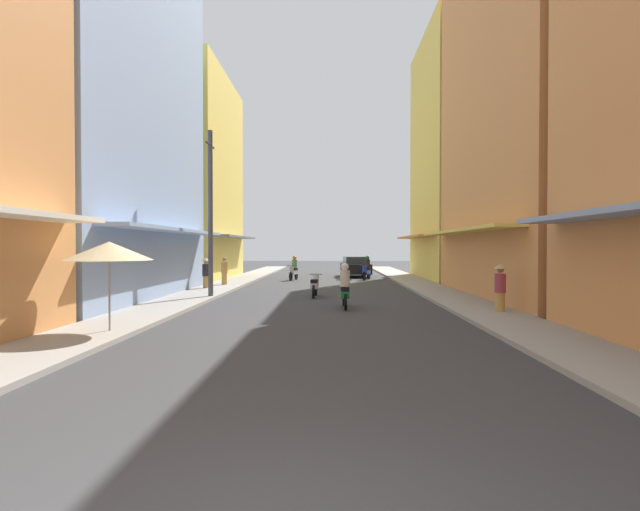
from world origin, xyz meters
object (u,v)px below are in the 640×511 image
at_px(pedestrian_foreground, 206,272).
at_px(vendor_umbrella, 109,251).
at_px(motorbike_silver, 294,269).
at_px(motorbike_white, 315,285).
at_px(motorbike_green, 345,288).
at_px(pedestrian_midway, 500,286).
at_px(parked_car, 355,266).
at_px(pedestrian_far, 224,272).
at_px(motorbike_blue, 367,269).
at_px(utility_pole, 210,213).

height_order(pedestrian_foreground, vendor_umbrella, vendor_umbrella).
relative_size(motorbike_silver, motorbike_white, 0.99).
bearing_deg(motorbike_green, motorbike_silver, 101.47).
bearing_deg(pedestrian_midway, pedestrian_foreground, 143.65).
bearing_deg(motorbike_green, pedestrian_midway, -18.12).
height_order(parked_car, pedestrian_far, pedestrian_far).
bearing_deg(pedestrian_far, pedestrian_foreground, -101.38).
distance_m(motorbike_white, motorbike_blue, 11.31).
distance_m(motorbike_silver, vendor_umbrella, 19.87).
xyz_separation_m(motorbike_silver, utility_pole, (-2.54, -11.29, 2.83)).
bearing_deg(utility_pole, pedestrian_midway, -23.93).
bearing_deg(utility_pole, vendor_umbrella, -92.56).
height_order(pedestrian_far, utility_pole, utility_pole).
distance_m(motorbike_white, parked_car, 14.42).
xyz_separation_m(pedestrian_far, utility_pole, (0.78, -6.07, 2.74)).
bearing_deg(motorbike_green, pedestrian_foreground, 134.09).
bearing_deg(vendor_umbrella, motorbike_blue, 69.14).
distance_m(pedestrian_foreground, utility_pole, 4.85).
bearing_deg(motorbike_blue, motorbike_green, -97.08).
relative_size(pedestrian_far, pedestrian_midway, 0.99).
xyz_separation_m(motorbike_green, motorbike_white, (-1.17, 3.80, -0.20)).
distance_m(motorbike_green, pedestrian_far, 10.98).
xyz_separation_m(motorbike_blue, pedestrian_foreground, (-8.48, -7.83, 0.21)).
distance_m(motorbike_white, pedestrian_midway, 8.07).
bearing_deg(motorbike_silver, pedestrian_foreground, -116.97).
bearing_deg(vendor_umbrella, motorbike_white, 63.07).
distance_m(motorbike_green, parked_car, 18.05).
relative_size(motorbike_green, pedestrian_far, 1.13).
xyz_separation_m(parked_car, utility_pole, (-6.69, -15.03, 2.80)).
relative_size(motorbike_white, pedestrian_foreground, 1.12).
xyz_separation_m(motorbike_blue, vendor_umbrella, (-7.64, -20.04, 1.33)).
height_order(pedestrian_far, pedestrian_foreground, pedestrian_foreground).
distance_m(motorbike_silver, pedestrian_foreground, 8.30).
xyz_separation_m(vendor_umbrella, utility_pole, (0.37, 8.31, 1.50)).
bearing_deg(pedestrian_midway, pedestrian_far, 136.12).
xyz_separation_m(motorbike_silver, pedestrian_midway, (7.72, -15.85, 0.21)).
distance_m(motorbike_blue, vendor_umbrella, 21.49).
height_order(motorbike_white, pedestrian_foreground, pedestrian_foreground).
bearing_deg(utility_pole, parked_car, 66.00).
distance_m(pedestrian_far, utility_pole, 6.70).
height_order(motorbike_silver, parked_car, motorbike_silver).
bearing_deg(pedestrian_midway, vendor_umbrella, -160.53).
height_order(pedestrian_foreground, pedestrian_midway, pedestrian_midway).
bearing_deg(motorbike_white, pedestrian_midway, -41.89).
relative_size(motorbike_green, parked_car, 0.43).
bearing_deg(motorbike_white, parked_car, 80.32).
bearing_deg(motorbike_blue, pedestrian_far, -144.89).
relative_size(motorbike_silver, motorbike_blue, 1.03).
bearing_deg(parked_car, utility_pole, -114.00).
relative_size(pedestrian_midway, vendor_umbrella, 0.71).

